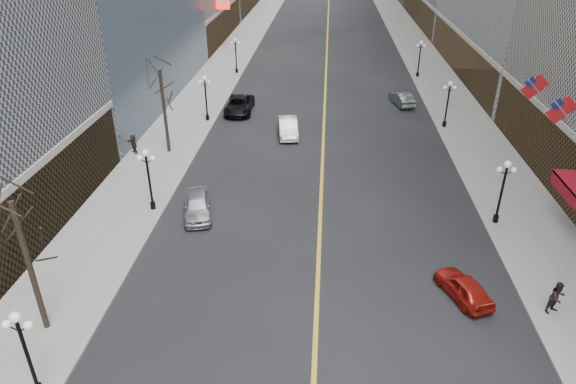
% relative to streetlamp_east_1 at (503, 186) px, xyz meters
% --- Properties ---
extents(sidewalk_east, '(6.00, 230.00, 0.15)m').
position_rel_streetlamp_east_1_xyz_m(sidewalk_east, '(2.20, 40.00, -2.83)').
color(sidewalk_east, gray).
rests_on(sidewalk_east, ground).
extents(sidewalk_west, '(6.00, 230.00, 0.15)m').
position_rel_streetlamp_east_1_xyz_m(sidewalk_west, '(-25.80, 40.00, -2.83)').
color(sidewalk_west, gray).
rests_on(sidewalk_west, ground).
extents(lane_line, '(0.25, 200.00, 0.02)m').
position_rel_streetlamp_east_1_xyz_m(lane_line, '(-11.80, 50.00, -2.89)').
color(lane_line, gold).
rests_on(lane_line, ground).
extents(streetlamp_east_1, '(1.26, 0.44, 4.52)m').
position_rel_streetlamp_east_1_xyz_m(streetlamp_east_1, '(0.00, 0.00, 0.00)').
color(streetlamp_east_1, black).
rests_on(streetlamp_east_1, sidewalk_east).
extents(streetlamp_east_2, '(1.26, 0.44, 4.52)m').
position_rel_streetlamp_east_1_xyz_m(streetlamp_east_2, '(0.00, 18.00, 0.00)').
color(streetlamp_east_2, black).
rests_on(streetlamp_east_2, sidewalk_east).
extents(streetlamp_east_3, '(1.26, 0.44, 4.52)m').
position_rel_streetlamp_east_1_xyz_m(streetlamp_east_3, '(0.00, 36.00, 0.00)').
color(streetlamp_east_3, black).
rests_on(streetlamp_east_3, sidewalk_east).
extents(streetlamp_west_0, '(1.26, 0.44, 4.52)m').
position_rel_streetlamp_east_1_xyz_m(streetlamp_west_0, '(-23.60, -16.00, 0.00)').
color(streetlamp_west_0, black).
rests_on(streetlamp_west_0, sidewalk_west).
extents(streetlamp_west_1, '(1.26, 0.44, 4.52)m').
position_rel_streetlamp_east_1_xyz_m(streetlamp_west_1, '(-23.60, 0.00, 0.00)').
color(streetlamp_west_1, black).
rests_on(streetlamp_west_1, sidewalk_west).
extents(streetlamp_west_2, '(1.26, 0.44, 4.52)m').
position_rel_streetlamp_east_1_xyz_m(streetlamp_west_2, '(-23.60, 18.00, 0.00)').
color(streetlamp_west_2, black).
rests_on(streetlamp_west_2, sidewalk_west).
extents(streetlamp_west_3, '(1.26, 0.44, 4.52)m').
position_rel_streetlamp_east_1_xyz_m(streetlamp_west_3, '(-23.60, 36.00, 0.00)').
color(streetlamp_west_3, black).
rests_on(streetlamp_west_3, sidewalk_west).
extents(flag_4, '(2.87, 0.12, 2.87)m').
position_rel_streetlamp_east_1_xyz_m(flag_4, '(3.51, 2.00, 4.39)').
color(flag_4, '#B2B2B7').
rests_on(flag_4, ground).
extents(flag_5, '(2.87, 0.12, 2.87)m').
position_rel_streetlamp_east_1_xyz_m(flag_5, '(3.51, 7.00, 4.39)').
color(flag_5, '#B2B2B7').
rests_on(flag_5, ground).
extents(awning_c, '(1.40, 4.00, 0.93)m').
position_rel_streetlamp_east_1_xyz_m(awning_c, '(4.30, -0.00, 0.18)').
color(awning_c, maroon).
rests_on(awning_c, ground).
extents(tree_west_near, '(3.60, 3.60, 7.92)m').
position_rel_streetlamp_east_1_xyz_m(tree_west_near, '(-25.30, -12.00, 3.34)').
color(tree_west_near, '#2D231C').
rests_on(tree_west_near, sidewalk_west).
extents(tree_west_far, '(3.60, 3.60, 7.92)m').
position_rel_streetlamp_east_1_xyz_m(tree_west_far, '(-25.30, 10.00, 3.34)').
color(tree_west_far, '#2D231C').
rests_on(tree_west_far, sidewalk_west).
extents(car_nb_near, '(2.91, 4.93, 1.57)m').
position_rel_streetlamp_east_1_xyz_m(car_nb_near, '(-20.29, -0.41, -2.12)').
color(car_nb_near, '#ABAEB3').
rests_on(car_nb_near, ground).
extents(car_nb_mid, '(2.31, 5.04, 1.60)m').
position_rel_streetlamp_east_1_xyz_m(car_nb_mid, '(-15.16, 14.88, -2.10)').
color(car_nb_mid, silver).
rests_on(car_nb_mid, ground).
extents(car_nb_far, '(2.82, 5.92, 1.63)m').
position_rel_streetlamp_east_1_xyz_m(car_nb_far, '(-20.80, 20.96, -2.09)').
color(car_nb_far, black).
rests_on(car_nb_far, ground).
extents(car_sb_mid, '(2.95, 4.18, 1.32)m').
position_rel_streetlamp_east_1_xyz_m(car_sb_mid, '(-3.91, -7.92, -2.24)').
color(car_sb_mid, maroon).
rests_on(car_sb_mid, ground).
extents(car_sb_far, '(2.54, 4.62, 1.44)m').
position_rel_streetlamp_east_1_xyz_m(car_sb_far, '(-3.37, 24.70, -2.18)').
color(car_sb_far, '#565D5E').
rests_on(car_sb_far, ground).
extents(ped_east_walk, '(1.03, 0.84, 1.86)m').
position_rel_streetlamp_east_1_xyz_m(ped_east_walk, '(0.52, -8.93, -1.82)').
color(ped_east_walk, black).
rests_on(ped_east_walk, sidewalk_east).
extents(ped_west_far, '(1.42, 1.39, 1.67)m').
position_rel_streetlamp_east_1_xyz_m(ped_west_far, '(-28.20, 9.44, -1.92)').
color(ped_west_far, '#2E2319').
rests_on(ped_west_far, sidewalk_west).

